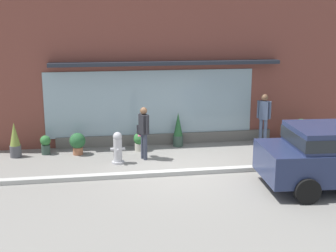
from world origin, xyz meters
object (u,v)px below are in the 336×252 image
potted_plant_by_entrance (46,144)px  fire_hydrant (118,148)px  pedestrian_with_handbag (144,129)px  potted_plant_window_left (301,130)px  potted_plant_low_front (178,130)px  potted_plant_doorstep (78,142)px  pedestrian_passerby (264,115)px  potted_plant_corner_tall (15,141)px  potted_plant_trailing_edge (140,141)px

potted_plant_by_entrance → fire_hydrant: bearing=-30.5°
pedestrian_with_handbag → potted_plant_by_entrance: 3.21m
potted_plant_window_left → potted_plant_low_front: 4.24m
potted_plant_doorstep → pedestrian_passerby: bearing=2.9°
potted_plant_doorstep → potted_plant_window_left: size_ratio=0.83×
pedestrian_passerby → potted_plant_window_left: bearing=-155.5°
fire_hydrant → potted_plant_by_entrance: fire_hydrant is taller
potted_plant_doorstep → potted_plant_window_left: bearing=1.4°
fire_hydrant → potted_plant_doorstep: bearing=137.5°
fire_hydrant → pedestrian_passerby: (5.02, 1.41, 0.54)m
pedestrian_passerby → potted_plant_low_front: size_ratio=1.48×
potted_plant_by_entrance → potted_plant_low_front: (4.28, 0.24, 0.22)m
fire_hydrant → potted_plant_window_left: bearing=11.4°
potted_plant_doorstep → potted_plant_low_front: bearing=7.6°
fire_hydrant → potted_plant_window_left: size_ratio=1.14×
pedestrian_passerby → potted_plant_corner_tall: pedestrian_passerby is taller
fire_hydrant → potted_plant_corner_tall: size_ratio=0.87×
pedestrian_passerby → potted_plant_by_entrance: size_ratio=2.82×
fire_hydrant → pedestrian_passerby: bearing=15.7°
potted_plant_trailing_edge → potted_plant_low_front: size_ratio=0.52×
potted_plant_trailing_edge → potted_plant_corner_tall: (-3.87, -0.08, 0.20)m
potted_plant_doorstep → potted_plant_corner_tall: potted_plant_corner_tall is taller
potted_plant_window_left → potted_plant_low_front: size_ratio=0.72×
fire_hydrant → pedestrian_with_handbag: 0.97m
pedestrian_passerby → potted_plant_window_left: pedestrian_passerby is taller
pedestrian_with_handbag → potted_plant_by_entrance: size_ratio=2.66×
potted_plant_corner_tall → potted_plant_window_left: bearing=0.8°
potted_plant_trailing_edge → potted_plant_doorstep: (-1.98, -0.12, 0.08)m
fire_hydrant → potted_plant_low_front: potted_plant_low_front is taller
pedestrian_with_handbag → potted_plant_low_front: (1.29, 1.24, -0.38)m
pedestrian_with_handbag → pedestrian_passerby: bearing=-96.9°
pedestrian_passerby → potted_plant_window_left: size_ratio=2.05×
potted_plant_by_entrance → pedestrian_passerby: bearing=0.9°
potted_plant_trailing_edge → potted_plant_low_front: 1.36m
potted_plant_low_front → pedestrian_passerby: bearing=-2.4°
potted_plant_low_front → potted_plant_corner_tall: bearing=-175.6°
potted_plant_trailing_edge → potted_plant_by_entrance: (-2.98, 0.08, 0.01)m
fire_hydrant → potted_plant_trailing_edge: bearing=57.1°
fire_hydrant → potted_plant_window_left: 6.45m
pedestrian_with_handbag → potted_plant_window_left: pedestrian_with_handbag is taller
pedestrian_with_handbag → potted_plant_trailing_edge: bearing=-20.8°
potted_plant_low_front → potted_plant_doorstep: bearing=-172.4°
pedestrian_passerby → potted_plant_doorstep: bearing=33.2°
pedestrian_passerby → potted_plant_corner_tall: bearing=32.2°
fire_hydrant → pedestrian_passerby: 5.24m
pedestrian_passerby → potted_plant_low_front: bearing=27.9°
fire_hydrant → pedestrian_with_handbag: pedestrian_with_handbag is taller
pedestrian_passerby → potted_plant_low_front: 2.96m
potted_plant_by_entrance → potted_plant_low_front: size_ratio=0.53×
potted_plant_corner_tall → fire_hydrant: bearing=-20.3°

